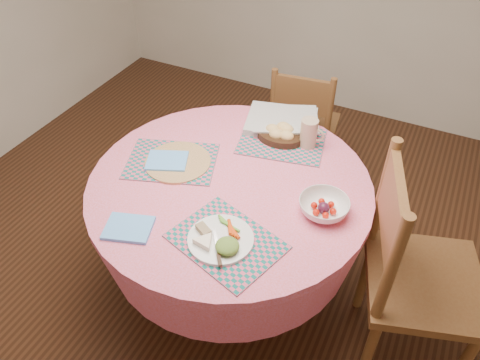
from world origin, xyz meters
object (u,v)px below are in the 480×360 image
object	(u,v)px
chair_right	(412,272)
latte_mug	(309,133)
chair_back	(303,125)
bread_bowl	(281,133)
dinner_plate	(222,239)
fruit_bowl	(324,207)
dining_table	(230,213)
wicker_trivet	(178,162)

from	to	relation	value
chair_right	latte_mug	size ratio (longest dim) A/B	7.60
chair_back	bread_bowl	bearing A→B (deg)	89.58
chair_right	dinner_plate	xyz separation A→B (m)	(-0.69, -0.35, 0.22)
latte_mug	fruit_bowl	size ratio (longest dim) A/B	0.61
dinner_plate	bread_bowl	world-z (taller)	bread_bowl
dining_table	latte_mug	bearing A→B (deg)	61.09
dinner_plate	latte_mug	world-z (taller)	latte_mug
chair_right	fruit_bowl	xyz separation A→B (m)	(-0.40, -0.03, 0.23)
dining_table	chair_back	size ratio (longest dim) A/B	1.44
dining_table	latte_mug	size ratio (longest dim) A/B	8.89
bread_bowl	dinner_plate	bearing A→B (deg)	-85.59
wicker_trivet	fruit_bowl	world-z (taller)	fruit_bowl
dinner_plate	bread_bowl	bearing A→B (deg)	94.41
chair_right	latte_mug	distance (m)	0.76
chair_back	wicker_trivet	xyz separation A→B (m)	(-0.27, -0.96, 0.31)
dining_table	chair_right	world-z (taller)	chair_right
fruit_bowl	chair_right	bearing A→B (deg)	4.12
chair_right	latte_mug	world-z (taller)	chair_right
chair_right	bread_bowl	world-z (taller)	chair_right
chair_back	wicker_trivet	bearing A→B (deg)	66.45
dinner_plate	wicker_trivet	bearing A→B (deg)	140.06
chair_right	fruit_bowl	bearing A→B (deg)	77.22
dinner_plate	fruit_bowl	bearing A→B (deg)	48.20
bread_bowl	chair_back	bearing A→B (deg)	97.14
wicker_trivet	latte_mug	world-z (taller)	latte_mug
dinner_plate	fruit_bowl	xyz separation A→B (m)	(0.29, 0.33, 0.01)
chair_back	latte_mug	xyz separation A→B (m)	(0.21, -0.58, 0.38)
dinner_plate	fruit_bowl	distance (m)	0.44
wicker_trivet	latte_mug	distance (m)	0.62
chair_back	chair_right	bearing A→B (deg)	123.29
dining_table	chair_back	world-z (taller)	chair_back
dining_table	wicker_trivet	distance (m)	0.34
dinner_plate	bread_bowl	xyz separation A→B (m)	(-0.05, 0.71, 0.01)
chair_back	bread_bowl	size ratio (longest dim) A/B	3.75
dinner_plate	fruit_bowl	world-z (taller)	fruit_bowl
chair_back	latte_mug	size ratio (longest dim) A/B	6.19
chair_back	wicker_trivet	size ratio (longest dim) A/B	2.88
chair_right	bread_bowl	bearing A→B (deg)	47.37
bread_bowl	latte_mug	bearing A→B (deg)	2.99
wicker_trivet	dinner_plate	xyz separation A→B (m)	(0.40, -0.34, 0.02)
chair_back	latte_mug	world-z (taller)	latte_mug
chair_back	fruit_bowl	size ratio (longest dim) A/B	3.77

